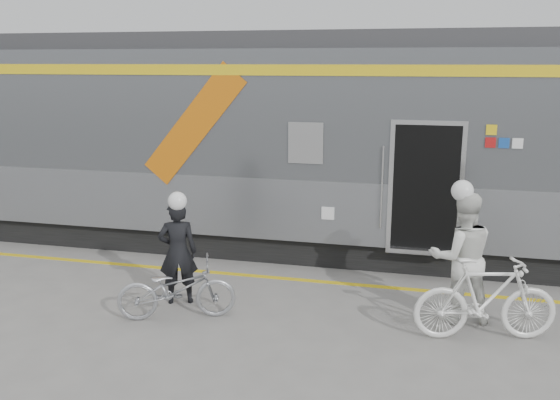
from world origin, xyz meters
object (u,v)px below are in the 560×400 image
(woman, at_px, (461,257))
(bicycle_left, at_px, (177,289))
(man, at_px, (178,252))
(bicycle_right, at_px, (486,299))

(woman, bearing_deg, bicycle_left, -0.31)
(man, relative_size, bicycle_left, 0.95)
(bicycle_left, xyz_separation_m, woman, (3.90, 0.89, 0.49))
(man, xyz_separation_m, bicycle_left, (0.20, -0.55, -0.36))
(woman, height_order, bicycle_right, woman)
(woman, distance_m, bicycle_right, 0.73)
(bicycle_right, bearing_deg, woman, 15.46)
(bicycle_left, height_order, bicycle_right, bicycle_right)
(woman, bearing_deg, man, -8.43)
(bicycle_left, bearing_deg, man, -0.97)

